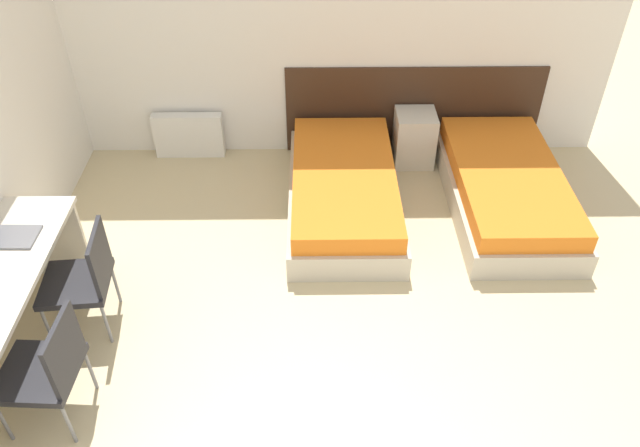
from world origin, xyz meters
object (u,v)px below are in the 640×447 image
Objects in this scene: bed_near_door at (506,189)px; chair_near_notebook at (47,367)px; bed_near_window at (344,190)px; laptop at (0,230)px; chair_near_laptop at (83,277)px; nightstand at (414,138)px.

bed_near_door is 4.05m from chair_near_notebook.
bed_near_window is 2.82m from laptop.
chair_near_laptop is (-3.40, -1.39, 0.27)m from bed_near_door.
bed_near_window is 2.29× the size of chair_near_notebook.
laptop is (-3.16, -2.09, 0.57)m from nightstand.
nightstand reaches higher than bed_near_window.
chair_near_laptop reaches higher than bed_near_window.
bed_near_window and bed_near_door have the same top height.
chair_near_laptop is at bearing -8.75° from laptop.
bed_near_window is 2.38m from chair_near_laptop.
laptop reaches higher than chair_near_laptop.
chair_near_notebook is (-3.40, -2.18, 0.27)m from bed_near_door.
chair_near_notebook is (-2.66, -2.97, 0.20)m from nightstand.
laptop is (-0.50, 0.09, 0.37)m from chair_near_laptop.
chair_near_laptop is at bearing -157.80° from bed_near_door.
nightstand is (0.74, 0.79, 0.07)m from bed_near_window.
laptop reaches higher than chair_near_notebook.
chair_near_laptop is 0.79m from chair_near_notebook.
chair_near_laptop is (-1.92, -1.39, 0.27)m from bed_near_window.
laptop is (-0.50, 0.88, 0.37)m from chair_near_notebook.
chair_near_notebook reaches higher than nightstand.
nightstand is 3.44m from chair_near_laptop.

